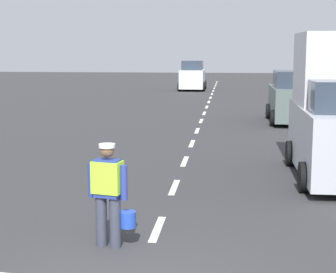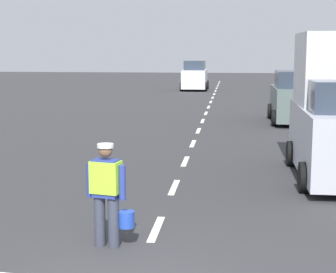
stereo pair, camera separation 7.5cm
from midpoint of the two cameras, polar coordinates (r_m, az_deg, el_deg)
name	(u,v)px [view 1 (the left image)]	position (r m, az deg, el deg)	size (l,w,h in m)	color
ground_plane	(204,113)	(27.82, 3.69, 2.46)	(96.00, 96.00, 0.00)	#333335
lane_center_line	(208,104)	(31.99, 4.03, 3.31)	(0.14, 46.40, 0.01)	silver
road_worker	(109,190)	(8.86, -6.28, -5.47)	(0.77, 0.37, 1.67)	#383D4C
car_parked_far	(293,99)	(24.51, 12.58, 3.82)	(2.04, 4.18, 2.23)	slate
car_oncoming_third	(192,76)	(43.26, 2.48, 6.17)	(2.06, 3.90, 2.26)	silver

